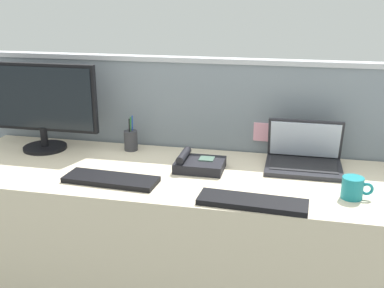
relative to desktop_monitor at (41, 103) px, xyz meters
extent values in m
cube|color=beige|center=(0.80, -0.17, -0.59)|extent=(2.28, 0.68, 0.70)
cube|color=gray|center=(0.80, 0.21, -0.37)|extent=(2.68, 0.06, 1.14)
cube|color=#B7BAC1|center=(0.80, 0.21, 0.21)|extent=(2.68, 0.07, 0.02)
cube|color=pink|center=(1.09, 0.17, -0.13)|extent=(0.08, 0.01, 0.09)
cylinder|color=black|center=(0.00, -0.01, -0.23)|extent=(0.22, 0.22, 0.02)
cylinder|color=black|center=(0.00, -0.01, -0.18)|extent=(0.04, 0.04, 0.10)
cube|color=black|center=(0.00, 0.00, 0.03)|extent=(0.58, 0.03, 0.34)
cube|color=black|center=(0.00, -0.01, 0.03)|extent=(0.55, 0.01, 0.31)
cube|color=#232328|center=(1.29, -0.02, -0.23)|extent=(0.34, 0.26, 0.02)
cube|color=black|center=(1.29, -0.01, -0.22)|extent=(0.30, 0.19, 0.00)
cube|color=#232328|center=(1.29, 0.08, -0.12)|extent=(0.34, 0.07, 0.20)
cube|color=silver|center=(1.29, 0.07, -0.13)|extent=(0.32, 0.06, 0.17)
cube|color=black|center=(0.83, -0.12, -0.22)|extent=(0.22, 0.17, 0.04)
cube|color=#4C6B5B|center=(0.86, -0.10, -0.19)|extent=(0.07, 0.06, 0.01)
cylinder|color=black|center=(0.76, -0.12, -0.18)|extent=(0.04, 0.16, 0.04)
cube|color=black|center=(1.10, -0.44, -0.23)|extent=(0.42, 0.15, 0.02)
cube|color=black|center=(0.49, -0.34, -0.23)|extent=(0.41, 0.16, 0.02)
cylinder|color=#333338|center=(0.44, 0.07, -0.19)|extent=(0.07, 0.07, 0.10)
cylinder|color=#238438|center=(0.43, 0.08, -0.13)|extent=(0.02, 0.02, 0.13)
cylinder|color=black|center=(0.44, 0.06, -0.14)|extent=(0.01, 0.02, 0.13)
cylinder|color=blue|center=(0.44, 0.08, -0.13)|extent=(0.01, 0.01, 0.14)
cylinder|color=#197A84|center=(1.47, -0.29, -0.20)|extent=(0.08, 0.08, 0.09)
torus|color=#197A84|center=(1.53, -0.29, -0.20)|extent=(0.05, 0.01, 0.05)
camera|label=1|loc=(1.23, -2.05, 0.53)|focal=43.51mm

